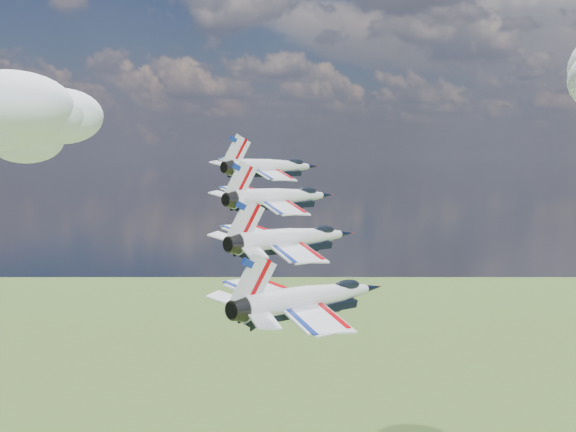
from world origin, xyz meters
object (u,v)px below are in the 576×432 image
Objects in this scene: jet_1 at (282,197)px; jet_3 at (312,297)px; jet_0 at (273,167)px; jet_2 at (295,238)px.

jet_1 reaches higher than jet_3.
jet_2 is at bearing -36.83° from jet_0.
jet_2 is 12.17m from jet_3.
jet_3 is at bearing -36.83° from jet_2.
jet_1 is 12.17m from jet_2.
jet_2 is (16.45, -17.09, -5.46)m from jet_0.
jet_0 is 1.00× the size of jet_2.
jet_2 reaches higher than jet_3.
jet_1 is 1.00× the size of jet_3.
jet_3 is at bearing -36.83° from jet_1.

